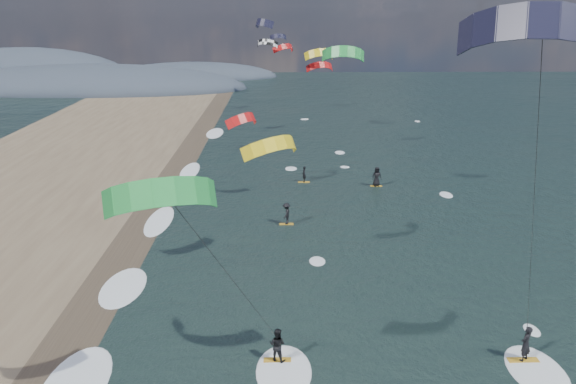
{
  "coord_description": "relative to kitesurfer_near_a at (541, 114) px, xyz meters",
  "views": [
    {
      "loc": [
        -1.41,
        -15.34,
        16.09
      ],
      "look_at": [
        -1.0,
        12.0,
        7.0
      ],
      "focal_mm": 35.0,
      "sensor_mm": 36.0,
      "label": 1
    }
  ],
  "objects": [
    {
      "name": "wet_sand_strip",
      "position": [
        -18.94,
        7.66,
        -12.81
      ],
      "size": [
        3.0,
        240.0,
        0.0
      ],
      "primitive_type": "cube",
      "color": "#382D23",
      "rests_on": "ground"
    },
    {
      "name": "coastal_hills",
      "position": [
        -51.79,
        105.52,
        -12.82
      ],
      "size": [
        80.0,
        41.0,
        15.0
      ],
      "color": "#3D4756",
      "rests_on": "ground"
    },
    {
      "name": "kitesurfer_near_a",
      "position": [
        0.0,
        0.0,
        0.0
      ],
      "size": [
        7.98,
        8.84,
        16.61
      ],
      "color": "#BF8C21",
      "rests_on": "ground"
    },
    {
      "name": "kitesurfer_near_b",
      "position": [
        -10.87,
        0.89,
        -5.48
      ],
      "size": [
        7.09,
        8.66,
        11.73
      ],
      "color": "#BF8C21",
      "rests_on": "ground"
    },
    {
      "name": "far_kitesurfers",
      "position": [
        -4.32,
        27.92,
        -11.93
      ],
      "size": [
        9.65,
        11.8,
        1.86
      ],
      "color": "#BF8C21",
      "rests_on": "ground"
    },
    {
      "name": "bg_kite_field",
      "position": [
        -7.3,
        48.43,
        -2.41
      ],
      "size": [
        11.51,
        77.01,
        8.56
      ],
      "color": "green",
      "rests_on": "ground"
    },
    {
      "name": "shoreline_surf",
      "position": [
        -17.74,
        12.41,
        -12.82
      ],
      "size": [
        2.4,
        79.4,
        0.11
      ],
      "color": "white",
      "rests_on": "ground"
    }
  ]
}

